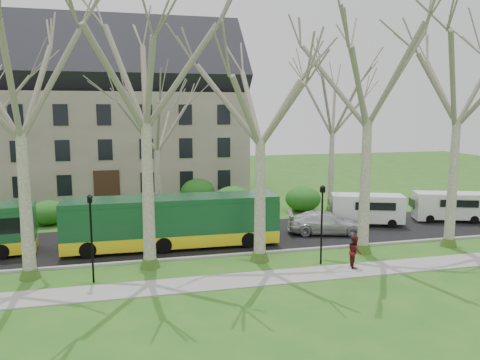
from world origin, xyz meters
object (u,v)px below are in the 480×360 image
bus_follow (173,221)px  sedan (326,223)px  van_b (449,207)px  van_a (367,210)px  pedestrian_b (355,251)px

bus_follow → sedan: size_ratio=2.48×
bus_follow → van_b: bus_follow is taller
sedan → van_b: 10.61m
van_a → van_b: size_ratio=1.03×
van_b → bus_follow: bearing=-156.3°
van_a → pedestrian_b: (-5.30, -8.37, -0.26)m
pedestrian_b → van_b: bearing=-43.3°
bus_follow → van_a: size_ratio=2.52×
van_a → pedestrian_b: van_a is taller
sedan → pedestrian_b: pedestrian_b is taller
sedan → pedestrian_b: size_ratio=3.04×
sedan → van_a: bearing=-51.9°
bus_follow → pedestrian_b: 10.96m
van_a → van_b: (6.58, -0.42, -0.03)m
van_b → pedestrian_b: 14.30m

